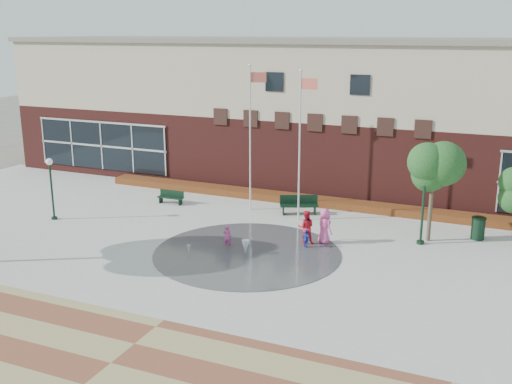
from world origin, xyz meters
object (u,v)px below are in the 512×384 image
at_px(flagpole_right, 301,138).
at_px(child_splash, 227,236).
at_px(trash_can, 478,228).
at_px(flagpole_left, 251,131).
at_px(bench_left, 171,200).

xyz_separation_m(flagpole_right, child_splash, (-1.65, -5.21, -3.83)).
relative_size(trash_can, child_splash, 1.01).
distance_m(flagpole_left, child_splash, 7.24).
distance_m(flagpole_right, child_splash, 6.67).
relative_size(bench_left, trash_can, 1.41).
xyz_separation_m(bench_left, child_splash, (6.14, -5.16, 0.29)).
bearing_deg(flagpole_right, flagpole_left, 170.36).
distance_m(bench_left, child_splash, 8.03).
bearing_deg(bench_left, flagpole_left, 8.24).
xyz_separation_m(flagpole_left, child_splash, (1.43, -5.94, -3.89)).
height_order(flagpole_left, child_splash, flagpole_left).
height_order(flagpole_right, trash_can, flagpole_right).
xyz_separation_m(bench_left, trash_can, (16.61, 0.58, 0.31)).
xyz_separation_m(flagpole_right, bench_left, (-7.79, -0.05, -4.12)).
bearing_deg(flagpole_left, bench_left, 171.46).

